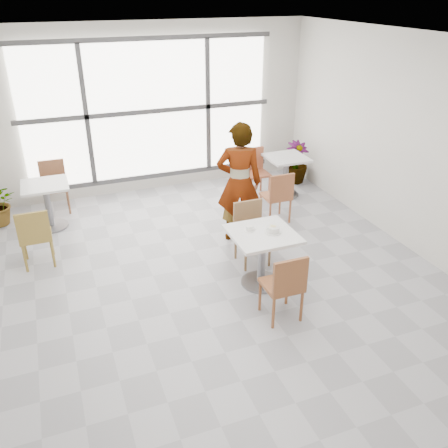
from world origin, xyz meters
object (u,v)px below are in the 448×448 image
object	(u,v)px
chair_near	(285,284)
coffee_cup	(249,229)
main_table	(262,249)
bg_table_right	(286,171)
bg_chair_left_near	(35,234)
oatmeal_bowl	(273,229)
plant_right	(296,162)
bg_table_left	(47,199)
bg_chair_right_near	(278,194)
chair_far	(250,228)
bg_chair_right_far	(255,169)
person	(239,183)
bg_chair_left_far	(54,183)

from	to	relation	value
chair_near	coffee_cup	bearing A→B (deg)	-86.24
main_table	bg_table_right	size ratio (longest dim) A/B	1.07
bg_table_right	bg_chair_left_near	distance (m)	4.46
oatmeal_bowl	plant_right	bearing A→B (deg)	56.43
bg_table_left	bg_chair_right_near	world-z (taller)	bg_chair_right_near
oatmeal_bowl	bg_table_left	bearing A→B (deg)	133.75
chair_far	chair_near	bearing A→B (deg)	-97.65
oatmeal_bowl	bg_chair_right_far	bearing A→B (deg)	69.94
bg_chair_left_near	bg_chair_right_near	world-z (taller)	same
bg_chair_right_near	plant_right	xyz separation A→B (m)	(1.15, 1.48, -0.09)
plant_right	bg_chair_right_far	bearing A→B (deg)	-165.40
main_table	chair_near	size ratio (longest dim) A/B	0.92
chair_far	bg_table_left	size ratio (longest dim) A/B	1.16
chair_far	bg_chair_right_far	size ratio (longest dim) A/B	1.00
bg_table_right	plant_right	size ratio (longest dim) A/B	0.92
coffee_cup	bg_chair_right_far	world-z (taller)	bg_chair_right_far
oatmeal_bowl	chair_far	bearing A→B (deg)	91.22
bg_table_left	bg_chair_left_near	distance (m)	1.22
chair_near	bg_chair_right_near	distance (m)	2.57
main_table	person	bearing A→B (deg)	80.79
bg_table_left	bg_chair_right_far	distance (m)	3.63
coffee_cup	bg_chair_left_far	distance (m)	3.94
coffee_cup	bg_table_right	size ratio (longest dim) A/B	0.21
chair_far	person	size ratio (longest dim) A/B	0.48
oatmeal_bowl	bg_table_left	world-z (taller)	oatmeal_bowl
coffee_cup	bg_table_left	bearing A→B (deg)	132.32
person	bg_table_right	bearing A→B (deg)	-120.46
chair_far	bg_chair_right_near	distance (m)	1.30
oatmeal_bowl	bg_table_right	xyz separation A→B (m)	(1.53, 2.54, -0.31)
chair_near	oatmeal_bowl	distance (m)	0.83
chair_near	bg_table_right	xyz separation A→B (m)	(1.73, 3.29, -0.01)
bg_table_left	plant_right	bearing A→B (deg)	4.19
bg_table_right	bg_chair_left_near	bearing A→B (deg)	-166.85
coffee_cup	bg_chair_left_near	bearing A→B (deg)	151.63
person	bg_table_right	world-z (taller)	person
bg_table_right	oatmeal_bowl	bearing A→B (deg)	-121.02
person	bg_chair_right_near	size ratio (longest dim) A/B	2.10
chair_far	person	xyz separation A→B (m)	(0.10, 0.65, 0.41)
coffee_cup	main_table	bearing A→B (deg)	-39.08
bg_table_right	main_table	bearing A→B (deg)	-123.39
chair_near	chair_far	distance (m)	1.41
chair_near	oatmeal_bowl	world-z (taller)	chair_near
oatmeal_bowl	bg_chair_left_near	distance (m)	3.22
coffee_cup	bg_chair_left_far	xyz separation A→B (m)	(-2.21, 3.25, -0.28)
coffee_cup	bg_chair_right_far	size ratio (longest dim) A/B	0.18
bg_chair_left_near	bg_chair_right_near	size ratio (longest dim) A/B	1.00
main_table	plant_right	distance (m)	3.72
bg_chair_left_near	bg_chair_right_far	size ratio (longest dim) A/B	1.00
bg_chair_left_near	bg_table_left	bearing A→B (deg)	-99.77
chair_far	main_table	bearing A→B (deg)	-100.17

